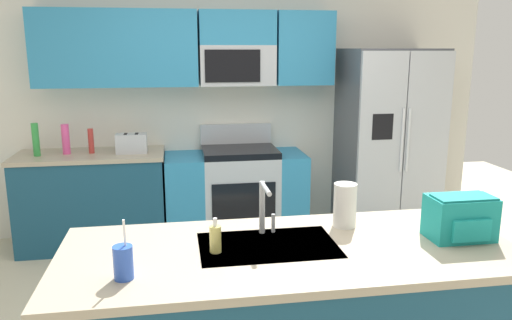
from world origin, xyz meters
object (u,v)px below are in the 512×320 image
Objects in this scene: toaster at (132,143)px; backpack at (461,217)px; paper_towel_roll at (345,205)px; pepper_mill at (91,141)px; sink_faucet at (264,204)px; refrigerator at (388,143)px; range_oven at (236,194)px; drink_cup_blue at (123,262)px; bottle_pink at (66,139)px; bottle_green at (36,140)px; soap_dispenser at (215,238)px.

backpack is at bearing -53.74° from toaster.
pepper_mill is at bearing 126.46° from paper_towel_roll.
refrigerator is at bearing 53.27° from sink_faucet.
range_oven is 5.11× the size of drink_cup_blue.
bottle_pink is at bearing 133.60° from backpack.
toaster is 1.22× the size of pepper_mill.
sink_faucet is 1.00m from backpack.
drink_cup_blue reaches higher than backpack.
bottle_pink is at bearing 121.78° from sink_faucet.
bottle_green is 1.25× the size of paper_towel_roll.
pepper_mill is 1.35× the size of soap_dispenser.
backpack is at bearing -27.56° from paper_towel_roll.
drink_cup_blue is at bearing -78.86° from pepper_mill.
sink_faucet reaches higher than paper_towel_roll.
toaster is at bearing 110.42° from sink_faucet.
sink_faucet reaches higher than soap_dispenser.
backpack is at bearing -1.36° from soap_dispenser.
paper_towel_roll is at bearing -45.92° from bottle_green.
drink_cup_blue is at bearing -173.41° from backpack.
backpack is (1.81, -2.47, 0.03)m from toaster.
bottle_green is at bearing -168.07° from bottle_pink.
paper_towel_roll is at bearing -50.08° from bottle_pink.
backpack is (1.24, -0.03, 0.05)m from soap_dispenser.
toaster is at bearing 103.15° from soap_dispenser.
refrigerator is at bearing 74.16° from backpack.
bottle_green reaches higher than backpack.
sink_faucet is (-1.67, -2.24, 0.14)m from refrigerator.
drink_cup_blue is 1.22m from paper_towel_roll.
pepper_mill is at bearing -179.89° from range_oven.
range_oven is 4.86× the size of toaster.
bottle_green reaches higher than bottle_pink.
refrigerator reaches higher than toaster.
refrigerator is 6.61× the size of toaster.
bottle_pink reaches higher than backpack.
sink_faucet is at bearing -62.35° from pepper_mill.
toaster is 0.59m from bottle_pink.
refrigerator reaches higher than bottle_pink.
backpack is (2.40, -2.52, -0.02)m from bottle_pink.
bottle_green is (-0.47, -0.05, 0.04)m from pepper_mill.
paper_towel_roll is (1.89, -2.25, -0.02)m from bottle_pink.
pepper_mill is 2.67m from soap_dispenser.
bottle_green is at bearing -179.92° from toaster.
bottle_green reaches higher than paper_towel_roll.
bottle_pink reaches higher than paper_towel_roll.
toaster is at bearing 126.26° from backpack.
pepper_mill is (-1.35, -0.00, 0.57)m from range_oven.
paper_towel_roll is at bearing -81.94° from range_oven.
refrigerator is 6.56× the size of sink_faucet.
refrigerator is 10.88× the size of soap_dispenser.
toaster is 1.05× the size of drink_cup_blue.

